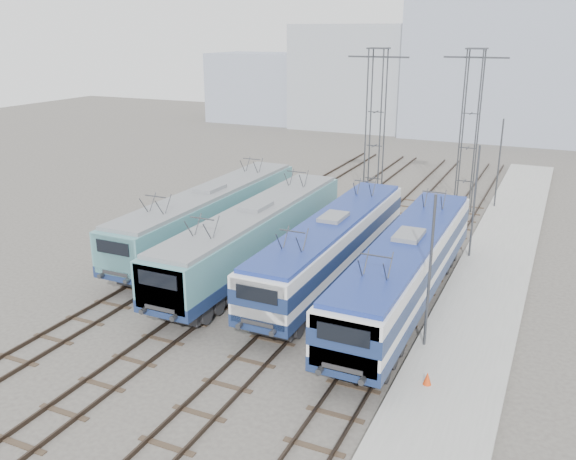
# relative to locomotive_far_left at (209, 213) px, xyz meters

# --- Properties ---
(ground) EXTENTS (160.00, 160.00, 0.00)m
(ground) POSITION_rel_locomotive_far_left_xyz_m (6.75, -9.39, -2.29)
(ground) COLOR #514C47
(platform) EXTENTS (4.00, 70.00, 0.30)m
(platform) POSITION_rel_locomotive_far_left_xyz_m (16.95, -1.39, -2.14)
(platform) COLOR #9E9E99
(platform) RESTS_ON ground
(locomotive_far_left) EXTENTS (2.92, 18.42, 3.47)m
(locomotive_far_left) POSITION_rel_locomotive_far_left_xyz_m (0.00, 0.00, 0.00)
(locomotive_far_left) COLOR navy
(locomotive_far_left) RESTS_ON ground
(locomotive_center_left) EXTENTS (2.92, 18.45, 3.47)m
(locomotive_center_left) POSITION_rel_locomotive_far_left_xyz_m (4.50, -2.42, 0.00)
(locomotive_center_left) COLOR navy
(locomotive_center_left) RESTS_ON ground
(locomotive_center_right) EXTENTS (2.81, 17.77, 3.34)m
(locomotive_center_right) POSITION_rel_locomotive_far_left_xyz_m (9.00, -2.07, -0.02)
(locomotive_center_right) COLOR navy
(locomotive_center_right) RESTS_ON ground
(locomotive_far_right) EXTENTS (2.91, 18.40, 3.46)m
(locomotive_far_right) POSITION_rel_locomotive_far_left_xyz_m (13.50, -3.74, 0.05)
(locomotive_far_right) COLOR navy
(locomotive_far_right) RESTS_ON ground
(catenary_tower_west) EXTENTS (4.50, 1.20, 12.00)m
(catenary_tower_west) POSITION_rel_locomotive_far_left_xyz_m (6.75, 12.61, 4.35)
(catenary_tower_west) COLOR #3F4247
(catenary_tower_west) RESTS_ON ground
(catenary_tower_east) EXTENTS (4.50, 1.20, 12.00)m
(catenary_tower_east) POSITION_rel_locomotive_far_left_xyz_m (13.25, 14.61, 4.35)
(catenary_tower_east) COLOR #3F4247
(catenary_tower_east) RESTS_ON ground
(mast_front) EXTENTS (0.12, 0.12, 7.00)m
(mast_front) POSITION_rel_locomotive_far_left_xyz_m (15.35, -7.39, 1.21)
(mast_front) COLOR #3F4247
(mast_front) RESTS_ON ground
(mast_mid) EXTENTS (0.12, 0.12, 7.00)m
(mast_mid) POSITION_rel_locomotive_far_left_xyz_m (15.35, 4.61, 1.21)
(mast_mid) COLOR #3F4247
(mast_mid) RESTS_ON ground
(mast_rear) EXTENTS (0.12, 0.12, 7.00)m
(mast_rear) POSITION_rel_locomotive_far_left_xyz_m (15.35, 16.61, 1.21)
(mast_rear) COLOR #3F4247
(mast_rear) RESTS_ON ground
(safety_cone) EXTENTS (0.33, 0.33, 0.53)m
(safety_cone) POSITION_rel_locomotive_far_left_xyz_m (16.15, -10.47, -1.73)
(safety_cone) COLOR red
(safety_cone) RESTS_ON platform
(building_west) EXTENTS (18.00, 12.00, 14.00)m
(building_west) POSITION_rel_locomotive_far_left_xyz_m (-7.25, 52.61, 4.71)
(building_west) COLOR #9EA5AF
(building_west) RESTS_ON ground
(building_center) EXTENTS (22.00, 14.00, 18.00)m
(building_center) POSITION_rel_locomotive_far_left_xyz_m (10.75, 52.61, 6.71)
(building_center) COLOR #959FB4
(building_center) RESTS_ON ground
(building_far_west) EXTENTS (14.00, 10.00, 10.00)m
(building_far_west) POSITION_rel_locomotive_far_left_xyz_m (-23.25, 52.61, 2.71)
(building_far_west) COLOR #959FB4
(building_far_west) RESTS_ON ground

